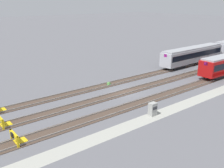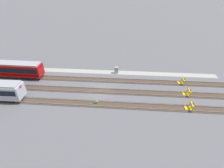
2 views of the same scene
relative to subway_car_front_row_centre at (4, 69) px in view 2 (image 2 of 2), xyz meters
The scene contains 11 objects.
ground_plane 23.61m from the subway_car_front_row_centre, 169.17° to the left, with size 400.00×400.00×0.00m, color #5B5B60.
service_walkway 23.55m from the subway_car_front_row_centre, 170.00° to the right, with size 54.00×2.00×0.01m, color #9E9E93.
rail_track_nearest 23.19m from the subway_car_front_row_centre, behind, with size 90.00×2.24×0.21m.
rail_track_near_inner 23.61m from the subway_car_front_row_centre, 169.17° to the left, with size 90.00×2.24×0.21m.
rail_track_middle 24.84m from the subway_car_front_row_centre, 158.95° to the left, with size 90.00×2.24×0.21m.
subway_car_front_row_centre is the anchor object (origin of this frame).
bumper_stop_nearest_track 40.83m from the subway_car_front_row_centre, behind, with size 1.35×2.00×1.22m.
bumper_stop_near_inner_track 41.02m from the subway_car_front_row_centre, behind, with size 1.34×2.00×1.22m.
bumper_stop_middle_track 40.96m from the subway_car_front_row_centre, 167.46° to the left, with size 1.35×2.00×1.22m.
electrical_cabinet 26.29m from the subway_car_front_row_centre, behind, with size 0.90×0.73×1.60m.
weed_clump 24.53m from the subway_car_front_row_centre, 159.61° to the left, with size 0.92×0.70×0.64m.
Camera 2 is at (-4.89, 29.97, 20.28)m, focal length 28.00 mm.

